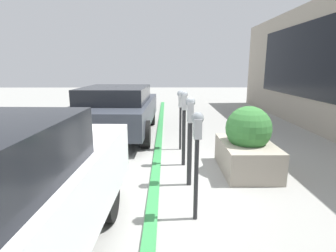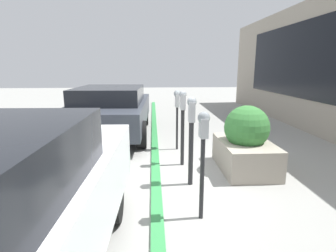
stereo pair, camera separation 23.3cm
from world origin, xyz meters
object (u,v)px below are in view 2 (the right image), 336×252
(parking_meter_second, at_px, (191,128))
(parking_meter_fourth, at_px, (177,104))
(parking_meter_nearest, at_px, (203,141))
(planter_box, at_px, (246,143))
(parking_meter_middle, at_px, (183,117))
(parked_car_middle, at_px, (111,109))

(parking_meter_second, bearing_deg, parking_meter_fourth, 1.47)
(parking_meter_nearest, bearing_deg, parking_meter_second, -0.24)
(planter_box, bearing_deg, parking_meter_nearest, 144.71)
(parking_meter_middle, bearing_deg, parking_meter_nearest, -179.04)
(parking_meter_nearest, bearing_deg, parked_car_middle, 22.26)
(parking_meter_nearest, distance_m, parked_car_middle, 4.62)
(parking_meter_middle, bearing_deg, parked_car_middle, 35.65)
(parking_meter_second, xyz_separation_m, planter_box, (0.57, -1.10, -0.44))
(parking_meter_nearest, bearing_deg, parking_meter_middle, 0.96)
(parking_meter_middle, distance_m, parked_car_middle, 2.95)
(parking_meter_second, height_order, parking_meter_fourth, parking_meter_second)
(parking_meter_fourth, bearing_deg, parking_meter_nearest, -179.12)
(parking_meter_nearest, relative_size, parked_car_middle, 0.33)
(parking_meter_middle, xyz_separation_m, parked_car_middle, (2.39, 1.71, -0.22))
(parking_meter_fourth, bearing_deg, parking_meter_middle, -179.26)
(parking_meter_middle, relative_size, planter_box, 1.06)
(parking_meter_second, bearing_deg, parking_meter_nearest, 179.76)
(parking_meter_nearest, distance_m, parking_meter_second, 0.99)
(parking_meter_nearest, relative_size, planter_box, 1.00)
(parking_meter_second, distance_m, parking_meter_middle, 0.89)
(parking_meter_second, bearing_deg, parking_meter_middle, 2.29)
(parking_meter_second, height_order, planter_box, parking_meter_second)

